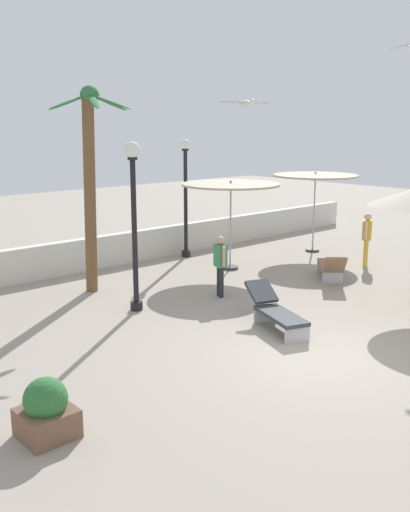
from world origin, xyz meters
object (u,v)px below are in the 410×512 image
Objects in this scene: lamp_post_0 at (134,208)px; seagull_2 at (246,103)px; palm_tree_1 at (90,167)px; lamp_post_1 at (186,192)px; guest_0 at (367,234)px; guest_2 at (220,261)px; seagull_1 at (408,47)px; lounge_chair_0 at (275,310)px; patio_umbrella_0 at (231,188)px; lounge_chair_1 at (331,266)px; planter at (46,411)px; patio_umbrella_2 at (315,179)px.

seagull_2 reaches higher than lamp_post_0.
palm_tree_1 is 5.27m from seagull_2.
guest_0 is (3.15, -4.63, -1.13)m from lamp_post_1.
guest_0 is 1.06× the size of guest_2.
lamp_post_1 is at bearing 112.34° from seagull_1.
palm_tree_1 is at bearing 92.05° from seagull_2.
lounge_chair_0 is at bearing -164.25° from guest_0.
lamp_post_1 is 2.31× the size of guest_0.
guest_0 is (3.25, -2.51, -1.42)m from patio_umbrella_0.
lounge_chair_1 is (5.34, -3.49, -2.76)m from palm_tree_1.
guest_2 reaches higher than lounge_chair_0.
seagull_2 is (-3.97, -4.33, 2.13)m from patio_umbrella_0.
lamp_post_1 is at bearing 17.86° from palm_tree_1.
palm_tree_1 is 7.66m from planter.
guest_2 is (-5.95, -1.69, -1.54)m from patio_umbrella_2.
palm_tree_1 is 6.23× the size of seagull_1.
lounge_chair_0 is (-6.68, -4.10, -2.05)m from patio_umbrella_2.
seagull_2 is at bearing 8.13° from planter.
lamp_post_0 is 6.02m from lounge_chair_1.
lamp_post_0 reaches higher than planter.
guest_0 is 1.98× the size of seagull_1.
guest_0 is 8.25m from seagull_2.
seagull_1 is (6.68, -4.55, 2.94)m from palm_tree_1.
seagull_2 reaches higher than planter.
patio_umbrella_0 is 1.76× the size of guest_0.
patio_umbrella_2 is 0.73× the size of lamp_post_0.
lamp_post_0 is 5.59m from lamp_post_1.
palm_tree_1 is 3.15× the size of guest_0.
seagull_2 is (-1.80, -2.50, 3.62)m from guest_2.
seagull_1 reaches higher than lounge_chair_1.
seagull_1 is at bearing 4.72° from lounge_chair_0.
guest_0 is at bearing 14.14° from seagull_2.
patio_umbrella_0 reaches higher than guest_0.
lamp_post_0 is at bearing -171.90° from patio_umbrella_2.
lamp_post_1 is 7.24m from lounge_chair_0.
planter is (-8.43, -4.97, -2.01)m from patio_umbrella_0.
lamp_post_1 is 8.00m from seagull_2.
planter is at bearing -166.93° from lounge_chair_1.
seagull_1 is at bearing 4.69° from seagull_2.
planter is (-4.28, -5.72, -2.76)m from palm_tree_1.
guest_2 reaches higher than planter.
lamp_post_1 is 5.26m from lounge_chair_1.
palm_tree_1 is at bearing 104.08° from lounge_chair_0.
patio_umbrella_0 is at bearing 55.67° from lounge_chair_0.
seagull_2 reaches higher than patio_umbrella_2.
seagull_2 is (-4.07, -6.45, 2.43)m from lamp_post_1.
patio_umbrella_0 is at bearing 40.21° from guest_2.
patio_umbrella_0 is 2.14m from lamp_post_1.
palm_tree_1 is at bearing 145.77° from seagull_1.
lamp_post_1 reaches higher than lounge_chair_0.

